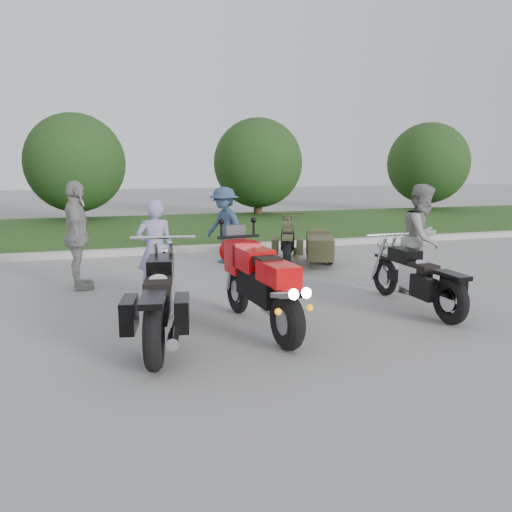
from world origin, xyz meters
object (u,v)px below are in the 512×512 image
object	(u,v)px
sportbike_red	(261,283)
person_denim	(224,225)
cruiser_left	(160,303)
person_stripe	(155,250)
cruiser_right	(419,281)
person_grey	(422,238)
person_back	(77,236)
cruiser_sidecar	(306,246)

from	to	relation	value
sportbike_red	person_denim	size ratio (longest dim) A/B	1.38
cruiser_left	person_stripe	world-z (taller)	person_stripe
cruiser_right	person_grey	world-z (taller)	person_grey
cruiser_right	person_back	distance (m)	5.67
sportbike_red	cruiser_left	distance (m)	1.32
cruiser_left	person_grey	bearing A→B (deg)	26.57
person_grey	person_denim	xyz separation A→B (m)	(-2.69, 3.32, -0.08)
cruiser_right	person_stripe	bearing A→B (deg)	153.52
person_back	person_stripe	bearing A→B (deg)	-134.51
person_back	cruiser_sidecar	bearing A→B (deg)	-82.59
person_stripe	person_back	size ratio (longest dim) A/B	0.86
cruiser_sidecar	person_grey	world-z (taller)	person_grey
person_back	cruiser_right	bearing A→B (deg)	-123.26
sportbike_red	cruiser_sidecar	bearing A→B (deg)	53.71
cruiser_left	person_denim	distance (m)	5.06
cruiser_left	person_back	bearing A→B (deg)	118.80
person_stripe	person_grey	world-z (taller)	person_grey
cruiser_sidecar	person_back	distance (m)	4.73
sportbike_red	person_denim	distance (m)	4.61
sportbike_red	person_stripe	distance (m)	2.28
cruiser_right	person_denim	xyz separation A→B (m)	(-1.97, 4.34, 0.39)
cruiser_left	person_grey	distance (m)	4.78
cruiser_right	person_stripe	distance (m)	4.09
cruiser_right	person_grey	size ratio (longest dim) A/B	1.24
person_denim	cruiser_sidecar	bearing A→B (deg)	43.55
cruiser_right	sportbike_red	bearing A→B (deg)	-176.30
person_grey	person_stripe	bearing A→B (deg)	139.57
cruiser_left	person_back	world-z (taller)	person_back
cruiser_sidecar	cruiser_left	bearing A→B (deg)	-110.73
cruiser_left	cruiser_sidecar	xyz separation A→B (m)	(3.54, 4.04, -0.09)
cruiser_right	cruiser_sidecar	distance (m)	3.70
person_stripe	person_denim	xyz separation A→B (m)	(1.73, 2.62, 0.03)
sportbike_red	person_stripe	bearing A→B (deg)	114.16
sportbike_red	cruiser_left	xyz separation A→B (m)	(-1.31, -0.12, -0.14)
cruiser_left	person_back	size ratio (longest dim) A/B	1.35
cruiser_right	person_denim	distance (m)	4.78
cruiser_left	person_denim	world-z (taller)	person_denim
cruiser_sidecar	person_back	size ratio (longest dim) A/B	1.16
person_denim	person_back	world-z (taller)	person_back
cruiser_left	person_denim	bearing A→B (deg)	78.08
sportbike_red	cruiser_right	world-z (taller)	sportbike_red
sportbike_red	person_back	xyz separation A→B (m)	(-2.39, 3.00, 0.30)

